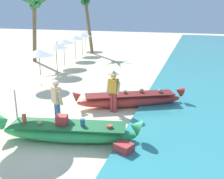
# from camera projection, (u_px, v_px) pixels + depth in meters

# --- Properties ---
(ground_plane) EXTENTS (80.00, 80.00, 0.00)m
(ground_plane) POSITION_uv_depth(u_px,v_px,m) (41.00, 131.00, 8.75)
(ground_plane) COLOR beige
(boat_green_foreground) EXTENTS (4.47, 1.61, 0.85)m
(boat_green_foreground) POSITION_uv_depth(u_px,v_px,m) (68.00, 132.00, 8.00)
(boat_green_foreground) COLOR #38B760
(boat_green_foreground) RESTS_ON ground
(boat_red_midground) EXTENTS (4.35, 2.54, 0.83)m
(boat_red_midground) POSITION_uv_depth(u_px,v_px,m) (130.00, 100.00, 10.84)
(boat_red_midground) COLOR red
(boat_red_midground) RESTS_ON ground
(person_vendor_hatted) EXTENTS (0.58, 0.44, 1.67)m
(person_vendor_hatted) POSITION_uv_depth(u_px,v_px,m) (113.00, 88.00, 10.08)
(person_vendor_hatted) COLOR #B2383D
(person_vendor_hatted) RESTS_ON ground
(person_tourist_customer) EXTENTS (0.56, 0.48, 1.67)m
(person_tourist_customer) POSITION_uv_depth(u_px,v_px,m) (57.00, 101.00, 8.75)
(person_tourist_customer) COLOR #3D5BA8
(person_tourist_customer) RESTS_ON ground
(patio_umbrella_large) EXTENTS (1.92, 1.92, 2.11)m
(patio_umbrella_large) POSITION_uv_depth(u_px,v_px,m) (13.00, 76.00, 8.02)
(patio_umbrella_large) COLOR #B7B7BC
(patio_umbrella_large) RESTS_ON ground
(parasol_row_0) EXTENTS (1.60, 1.60, 1.91)m
(parasol_row_0) POSITION_uv_depth(u_px,v_px,m) (39.00, 52.00, 13.51)
(parasol_row_0) COLOR #8E6B47
(parasol_row_0) RESTS_ON ground
(parasol_row_1) EXTENTS (1.60, 1.60, 1.91)m
(parasol_row_1) POSITION_uv_depth(u_px,v_px,m) (56.00, 45.00, 16.11)
(parasol_row_1) COLOR #8E6B47
(parasol_row_1) RESTS_ON ground
(parasol_row_2) EXTENTS (1.60, 1.60, 1.91)m
(parasol_row_2) POSITION_uv_depth(u_px,v_px,m) (63.00, 41.00, 18.36)
(parasol_row_2) COLOR #8E6B47
(parasol_row_2) RESTS_ON ground
(parasol_row_3) EXTENTS (1.60, 1.60, 1.91)m
(parasol_row_3) POSITION_uv_depth(u_px,v_px,m) (75.00, 37.00, 20.86)
(parasol_row_3) COLOR #8E6B47
(parasol_row_3) RESTS_ON ground
(parasol_row_4) EXTENTS (1.60, 1.60, 1.91)m
(parasol_row_4) POSITION_uv_depth(u_px,v_px,m) (82.00, 35.00, 22.94)
(parasol_row_4) COLOR #8E6B47
(parasol_row_4) RESTS_ON ground
(parasol_row_5) EXTENTS (1.60, 1.60, 1.91)m
(parasol_row_5) POSITION_uv_depth(u_px,v_px,m) (86.00, 32.00, 25.63)
(parasol_row_5) COLOR #8E6B47
(parasol_row_5) RESTS_ON ground
(palm_tree_tall_inland) EXTENTS (2.51, 2.90, 4.92)m
(palm_tree_tall_inland) POSITION_uv_depth(u_px,v_px,m) (34.00, 7.00, 19.19)
(palm_tree_tall_inland) COLOR brown
(palm_tree_tall_inland) RESTS_ON ground
(palm_tree_leaning_seaward) EXTENTS (2.49, 2.97, 5.32)m
(palm_tree_leaning_seaward) POSITION_uv_depth(u_px,v_px,m) (85.00, 5.00, 23.10)
(palm_tree_leaning_seaward) COLOR brown
(palm_tree_leaning_seaward) RESTS_ON ground
(cooler_box) EXTENTS (0.58, 0.53, 0.33)m
(cooler_box) POSITION_uv_depth(u_px,v_px,m) (124.00, 149.00, 7.28)
(cooler_box) COLOR #C63838
(cooler_box) RESTS_ON ground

